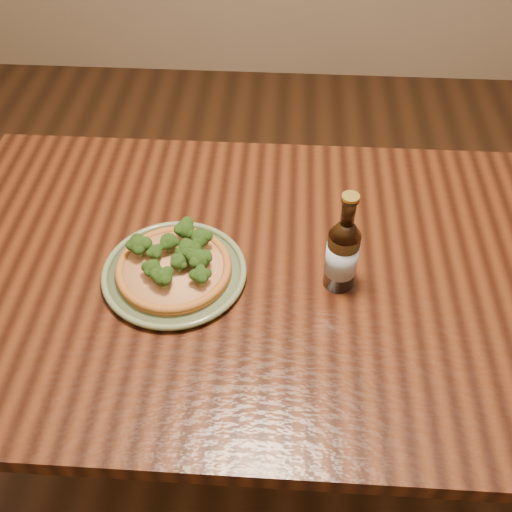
# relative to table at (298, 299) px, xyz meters

# --- Properties ---
(ground) EXTENTS (4.50, 4.50, 0.00)m
(ground) POSITION_rel_table_xyz_m (0.00, -0.10, -0.66)
(ground) COLOR #382111
(ground) RESTS_ON ground
(table) EXTENTS (1.60, 0.90, 0.75)m
(table) POSITION_rel_table_xyz_m (0.00, 0.00, 0.00)
(table) COLOR #3E1C0D
(table) RESTS_ON ground
(plate) EXTENTS (0.30, 0.30, 0.02)m
(plate) POSITION_rel_table_xyz_m (-0.26, -0.03, 0.10)
(plate) COLOR #596A49
(plate) RESTS_ON table
(pizza) EXTENTS (0.24, 0.24, 0.07)m
(pizza) POSITION_rel_table_xyz_m (-0.26, -0.03, 0.12)
(pizza) COLOR #9C5E23
(pizza) RESTS_ON plate
(beer_bottle) EXTENTS (0.07, 0.07, 0.24)m
(beer_bottle) POSITION_rel_table_xyz_m (0.08, -0.03, 0.18)
(beer_bottle) COLOR black
(beer_bottle) RESTS_ON table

